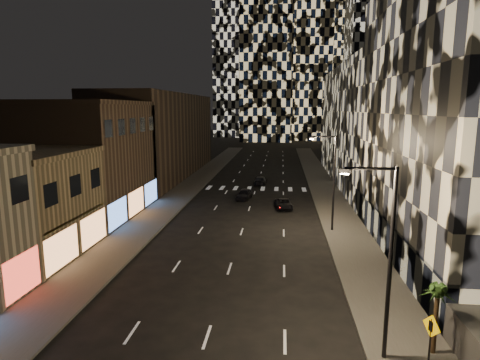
% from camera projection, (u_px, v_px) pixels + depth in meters
% --- Properties ---
extents(sidewalk_left, '(4.00, 120.00, 0.15)m').
position_uv_depth(sidewalk_left, '(189.00, 187.00, 59.85)').
color(sidewalk_left, '#47443F').
rests_on(sidewalk_left, ground).
extents(sidewalk_right, '(4.00, 120.00, 0.15)m').
position_uv_depth(sidewalk_right, '(325.00, 189.00, 57.80)').
color(sidewalk_right, '#47443F').
rests_on(sidewalk_right, ground).
extents(curb_left, '(0.20, 120.00, 0.15)m').
position_uv_depth(curb_left, '(203.00, 187.00, 59.63)').
color(curb_left, '#4C4C47').
rests_on(curb_left, ground).
extents(curb_right, '(0.20, 120.00, 0.15)m').
position_uv_depth(curb_right, '(310.00, 189.00, 58.02)').
color(curb_right, '#4C4C47').
rests_on(curb_right, ground).
extents(retail_tan, '(10.00, 10.00, 8.00)m').
position_uv_depth(retail_tan, '(17.00, 207.00, 31.48)').
color(retail_tan, '#8A7753').
rests_on(retail_tan, ground).
extents(retail_brown, '(10.00, 15.00, 12.00)m').
position_uv_depth(retail_brown, '(90.00, 161.00, 43.36)').
color(retail_brown, '#4C3A2B').
rests_on(retail_brown, ground).
extents(retail_filler_left, '(10.00, 40.00, 14.00)m').
position_uv_depth(retail_filler_left, '(162.00, 135.00, 69.13)').
color(retail_filler_left, '#4C3A2B').
rests_on(retail_filler_left, ground).
extents(midrise_base, '(0.60, 25.00, 3.00)m').
position_uv_depth(midrise_base, '(387.00, 235.00, 32.35)').
color(midrise_base, '#383838').
rests_on(midrise_base, ground).
extents(midrise_filler_right, '(16.00, 40.00, 18.00)m').
position_uv_depth(midrise_filler_right, '(388.00, 125.00, 62.06)').
color(midrise_filler_right, '#232326').
rests_on(midrise_filler_right, ground).
extents(tower_center_low, '(18.00, 18.00, 95.00)m').
position_uv_depth(tower_center_low, '(268.00, 3.00, 138.77)').
color(tower_center_low, black).
rests_on(tower_center_low, ground).
extents(streetlight_near, '(2.55, 0.25, 9.00)m').
position_uv_depth(streetlight_near, '(385.00, 251.00, 17.88)').
color(streetlight_near, black).
rests_on(streetlight_near, sidewalk_right).
extents(streetlight_far, '(2.55, 0.25, 9.00)m').
position_uv_depth(streetlight_far, '(332.00, 176.00, 37.46)').
color(streetlight_far, black).
rests_on(streetlight_far, sidewalk_right).
extents(car_dark_midlane, '(2.12, 4.14, 1.35)m').
position_uv_depth(car_dark_midlane, '(244.00, 194.00, 51.85)').
color(car_dark_midlane, black).
rests_on(car_dark_midlane, ground).
extents(car_dark_oncoming, '(1.98, 4.45, 1.27)m').
position_uv_depth(car_dark_oncoming, '(261.00, 181.00, 61.79)').
color(car_dark_oncoming, black).
rests_on(car_dark_oncoming, ground).
extents(car_dark_rightlane, '(2.33, 4.23, 1.12)m').
position_uv_depth(car_dark_rightlane, '(284.00, 204.00, 46.91)').
color(car_dark_rightlane, black).
rests_on(car_dark_rightlane, ground).
extents(ped_sign, '(0.40, 0.96, 3.02)m').
position_uv_depth(ped_sign, '(431.00, 336.00, 16.77)').
color(ped_sign, black).
rests_on(ped_sign, sidewalk_right).
extents(palm_tree, '(1.77, 1.75, 3.47)m').
position_uv_depth(palm_tree, '(438.00, 296.00, 18.59)').
color(palm_tree, '#47331E').
rests_on(palm_tree, sidewalk_right).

